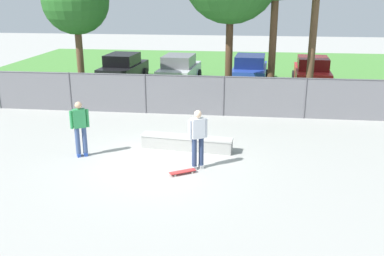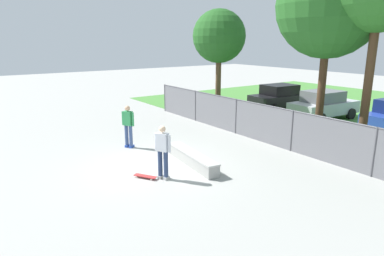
% 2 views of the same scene
% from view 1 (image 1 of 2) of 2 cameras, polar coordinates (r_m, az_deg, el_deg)
% --- Properties ---
extents(ground_plane, '(80.00, 80.00, 0.00)m').
position_cam_1_polar(ground_plane, '(13.50, -4.25, -4.54)').
color(ground_plane, '#9E9E99').
extents(grass_strip, '(28.92, 20.00, 0.02)m').
position_cam_1_polar(grass_strip, '(28.59, 1.82, 7.50)').
color(grass_strip, '#478438').
rests_on(grass_strip, ground).
extents(concrete_ledge, '(3.14, 0.84, 0.48)m').
position_cam_1_polar(concrete_ledge, '(14.42, -0.71, -1.98)').
color(concrete_ledge, '#999993').
rests_on(concrete_ledge, ground).
extents(skateboarder, '(0.54, 0.40, 1.82)m').
position_cam_1_polar(skateboarder, '(12.64, 0.77, -1.19)').
color(skateboarder, beige).
rests_on(skateboarder, ground).
extents(skateboard, '(0.79, 0.59, 0.09)m').
position_cam_1_polar(skateboard, '(12.60, -1.26, -5.83)').
color(skateboard, red).
rests_on(skateboard, ground).
extents(chainlink_fence, '(16.99, 0.07, 1.72)m').
position_cam_1_polar(chainlink_fence, '(18.38, -1.06, 4.65)').
color(chainlink_fence, '#4C4C51').
rests_on(chainlink_fence, ground).
extents(tree_near_left, '(3.02, 3.02, 6.20)m').
position_cam_1_polar(tree_near_left, '(20.91, -15.23, 15.91)').
color(tree_near_left, brown).
rests_on(tree_near_left, ground).
extents(car_black, '(2.25, 4.32, 1.66)m').
position_cam_1_polar(car_black, '(25.50, -9.13, 7.92)').
color(car_black, black).
rests_on(car_black, ground).
extents(car_silver, '(2.25, 4.32, 1.66)m').
position_cam_1_polar(car_silver, '(24.68, -1.71, 7.81)').
color(car_silver, '#B7BABF').
rests_on(car_silver, ground).
extents(car_blue, '(2.25, 4.32, 1.66)m').
position_cam_1_polar(car_blue, '(24.87, 7.70, 7.73)').
color(car_blue, '#233D9E').
rests_on(car_blue, ground).
extents(car_red, '(2.25, 4.32, 1.66)m').
position_cam_1_polar(car_red, '(24.85, 15.67, 7.23)').
color(car_red, '#B21E1E').
rests_on(car_red, ground).
extents(bystander, '(0.54, 0.41, 1.82)m').
position_cam_1_polar(bystander, '(14.06, -14.67, 0.20)').
color(bystander, '#2647A5').
rests_on(bystander, ground).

